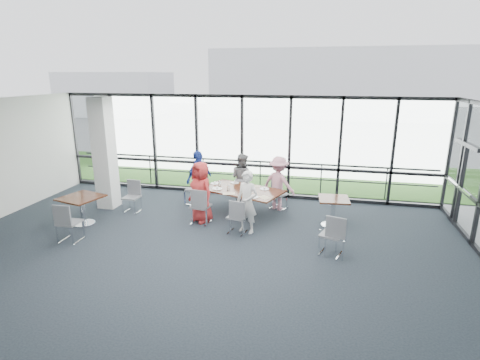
% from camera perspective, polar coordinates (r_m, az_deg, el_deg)
% --- Properties ---
extents(floor, '(12.00, 10.00, 0.02)m').
position_cam_1_polar(floor, '(7.86, -7.88, -13.31)').
color(floor, black).
rests_on(floor, ground).
extents(ceiling, '(12.00, 10.00, 0.04)m').
position_cam_1_polar(ceiling, '(6.90, -8.89, 10.69)').
color(ceiling, silver).
rests_on(ceiling, ground).
extents(curtain_wall_back, '(12.00, 0.10, 3.20)m').
position_cam_1_polar(curtain_wall_back, '(11.88, 0.31, 5.16)').
color(curtain_wall_back, white).
rests_on(curtain_wall_back, ground).
extents(exit_door, '(0.12, 1.60, 2.10)m').
position_cam_1_polar(exit_door, '(11.06, 30.63, -0.81)').
color(exit_door, black).
rests_on(exit_door, ground).
extents(structural_column, '(0.50, 0.50, 3.20)m').
position_cam_1_polar(structural_column, '(11.43, -19.94, 3.79)').
color(structural_column, silver).
rests_on(structural_column, ground).
extents(apron, '(80.00, 70.00, 0.02)m').
position_cam_1_polar(apron, '(17.02, 3.97, 2.81)').
color(apron, slate).
rests_on(apron, ground).
extents(grass_strip, '(80.00, 5.00, 0.01)m').
position_cam_1_polar(grass_strip, '(15.10, 2.78, 1.27)').
color(grass_strip, '#295A22').
rests_on(grass_strip, ground).
extents(hangar_main, '(24.00, 10.00, 6.00)m').
position_cam_1_polar(hangar_main, '(38.43, 15.52, 14.06)').
color(hangar_main, white).
rests_on(hangar_main, ground).
extents(hangar_aux, '(10.00, 6.00, 4.00)m').
position_cam_1_polar(hangar_aux, '(40.10, -18.41, 12.45)').
color(hangar_aux, white).
rests_on(hangar_aux, ground).
extents(guard_rail, '(12.00, 0.06, 0.06)m').
position_cam_1_polar(guard_rail, '(12.69, 0.89, 0.76)').
color(guard_rail, '#2D2D33').
rests_on(guard_rail, ground).
extents(main_table, '(2.43, 1.84, 0.75)m').
position_cam_1_polar(main_table, '(10.30, 0.37, -2.00)').
color(main_table, '#3C180D').
rests_on(main_table, ground).
extents(side_table_left, '(1.14, 1.14, 0.75)m').
position_cam_1_polar(side_table_left, '(10.52, -23.02, -2.92)').
color(side_table_left, '#3C180D').
rests_on(side_table_left, ground).
extents(side_table_right, '(0.81, 0.81, 0.75)m').
position_cam_1_polar(side_table_right, '(9.87, 14.06, -3.49)').
color(side_table_right, '#3C180D').
rests_on(side_table_right, ground).
extents(diner_near_left, '(0.95, 0.86, 1.63)m').
position_cam_1_polar(diner_near_left, '(9.89, -5.97, -1.83)').
color(diner_near_left, '#B52A29').
rests_on(diner_near_left, ground).
extents(diner_near_right, '(0.68, 0.58, 1.56)m').
position_cam_1_polar(diner_near_right, '(9.17, 1.09, -3.38)').
color(diner_near_right, silver).
rests_on(diner_near_right, ground).
extents(diner_far_left, '(0.87, 0.78, 1.53)m').
position_cam_1_polar(diner_far_left, '(11.30, 0.33, 0.25)').
color(diner_far_left, slate).
rests_on(diner_far_left, ground).
extents(diner_far_right, '(1.13, 0.90, 1.56)m').
position_cam_1_polar(diner_far_right, '(10.79, 5.90, -0.49)').
color(diner_far_right, pink).
rests_on(diner_far_right, ground).
extents(diner_end, '(0.90, 1.11, 1.67)m').
position_cam_1_polar(diner_end, '(11.10, -6.25, 0.25)').
color(diner_end, '#223BA0').
rests_on(diner_end, ground).
extents(chair_main_nl, '(0.52, 0.52, 0.95)m').
position_cam_1_polar(chair_main_nl, '(9.85, -6.00, -3.99)').
color(chair_main_nl, slate).
rests_on(chair_main_nl, ground).
extents(chair_main_nr, '(0.50, 0.50, 0.87)m').
position_cam_1_polar(chair_main_nr, '(9.20, -0.43, -5.61)').
color(chair_main_nr, slate).
rests_on(chair_main_nr, ground).
extents(chair_main_fl, '(0.51, 0.51, 0.81)m').
position_cam_1_polar(chair_main_fl, '(11.60, 0.73, -1.18)').
color(chair_main_fl, slate).
rests_on(chair_main_fl, ground).
extents(chair_main_fr, '(0.58, 0.58, 0.88)m').
position_cam_1_polar(chair_main_fr, '(10.93, 5.97, -2.17)').
color(chair_main_fr, slate).
rests_on(chair_main_fr, ground).
extents(chair_main_end, '(0.60, 0.60, 0.96)m').
position_cam_1_polar(chair_main_end, '(11.28, -6.73, -1.39)').
color(chair_main_end, slate).
rests_on(chair_main_end, ground).
extents(chair_spare_la, '(0.47, 0.47, 0.93)m').
position_cam_1_polar(chair_spare_la, '(9.63, -24.56, -5.91)').
color(chair_spare_la, slate).
rests_on(chair_spare_la, ground).
extents(chair_spare_lb, '(0.43, 0.43, 0.88)m').
position_cam_1_polar(chair_spare_lb, '(11.02, -16.21, -2.57)').
color(chair_spare_lb, slate).
rests_on(chair_spare_lb, ground).
extents(chair_spare_r, '(0.57, 0.57, 0.92)m').
position_cam_1_polar(chair_spare_r, '(8.39, 13.78, -8.11)').
color(chair_spare_r, slate).
rests_on(chair_spare_r, ground).
extents(plate_nl, '(0.28, 0.28, 0.01)m').
position_cam_1_polar(plate_nl, '(10.32, -3.49, -1.34)').
color(plate_nl, white).
rests_on(plate_nl, main_table).
extents(plate_nr, '(0.28, 0.28, 0.01)m').
position_cam_1_polar(plate_nr, '(9.62, 2.00, -2.60)').
color(plate_nr, white).
rests_on(plate_nr, main_table).
extents(plate_fl, '(0.24, 0.24, 0.01)m').
position_cam_1_polar(plate_fl, '(10.87, -0.83, -0.41)').
color(plate_fl, white).
rests_on(plate_fl, main_table).
extents(plate_fr, '(0.27, 0.27, 0.01)m').
position_cam_1_polar(plate_fr, '(10.30, 3.74, -1.37)').
color(plate_fr, white).
rests_on(plate_fr, main_table).
extents(plate_end, '(0.26, 0.26, 0.01)m').
position_cam_1_polar(plate_end, '(10.82, -3.84, -0.53)').
color(plate_end, white).
rests_on(plate_end, main_table).
extents(tumbler_a, '(0.07, 0.07, 0.14)m').
position_cam_1_polar(tumbler_a, '(10.18, -1.79, -1.19)').
color(tumbler_a, white).
rests_on(tumbler_a, main_table).
extents(tumbler_b, '(0.06, 0.06, 0.13)m').
position_cam_1_polar(tumbler_b, '(9.88, 1.13, -1.75)').
color(tumbler_b, white).
rests_on(tumbler_b, main_table).
extents(tumbler_c, '(0.06, 0.06, 0.13)m').
position_cam_1_polar(tumbler_c, '(10.37, 1.53, -0.91)').
color(tumbler_c, white).
rests_on(tumbler_c, main_table).
extents(tumbler_d, '(0.07, 0.07, 0.15)m').
position_cam_1_polar(tumbler_d, '(10.54, -3.14, -0.59)').
color(tumbler_d, white).
rests_on(tumbler_d, main_table).
extents(menu_a, '(0.38, 0.31, 0.00)m').
position_cam_1_polar(menu_a, '(9.92, -1.70, -2.07)').
color(menu_a, white).
rests_on(menu_a, main_table).
extents(menu_b, '(0.39, 0.39, 0.00)m').
position_cam_1_polar(menu_b, '(9.62, 3.76, -2.66)').
color(menu_b, white).
rests_on(menu_b, main_table).
extents(menu_c, '(0.31, 0.23, 0.00)m').
position_cam_1_polar(menu_c, '(10.59, 2.27, -0.91)').
color(menu_c, white).
rests_on(menu_c, main_table).
extents(condiment_caddy, '(0.10, 0.07, 0.04)m').
position_cam_1_polar(condiment_caddy, '(10.30, 0.68, -1.27)').
color(condiment_caddy, black).
rests_on(condiment_caddy, main_table).
extents(ketchup_bottle, '(0.06, 0.06, 0.18)m').
position_cam_1_polar(ketchup_bottle, '(10.29, 0.48, -0.88)').
color(ketchup_bottle, '#A50700').
rests_on(ketchup_bottle, main_table).
extents(green_bottle, '(0.05, 0.05, 0.20)m').
position_cam_1_polar(green_bottle, '(10.22, 0.88, -0.95)').
color(green_bottle, '#20782A').
rests_on(green_bottle, main_table).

